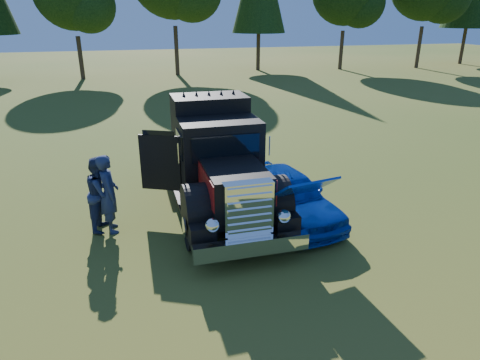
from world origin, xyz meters
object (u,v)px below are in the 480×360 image
hotrod_coupe (287,195)px  spectator_near (109,194)px  spectator_far (102,194)px  diamond_t_truck (217,164)px

hotrod_coupe → spectator_near: bearing=173.4°
spectator_far → diamond_t_truck: bearing=-65.4°
hotrod_coupe → spectator_near: size_ratio=2.17×
diamond_t_truck → hotrod_coupe: diamond_t_truck is taller
diamond_t_truck → spectator_far: diamond_t_truck is taller
diamond_t_truck → spectator_near: diamond_t_truck is taller
spectator_near → spectator_far: spectator_near is taller
diamond_t_truck → spectator_far: bearing=-170.7°
diamond_t_truck → hotrod_coupe: size_ratio=1.65×
spectator_far → hotrod_coupe: bearing=-83.3°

